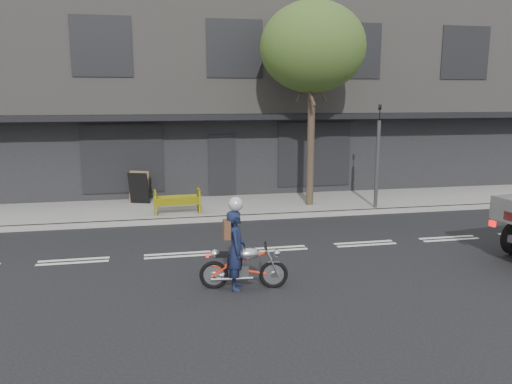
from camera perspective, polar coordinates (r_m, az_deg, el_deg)
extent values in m
plane|color=black|center=(12.55, 2.18, -6.55)|extent=(80.00, 80.00, 0.00)
cube|color=gray|center=(16.98, -1.49, -1.64)|extent=(32.00, 3.20, 0.15)
cube|color=gray|center=(15.45, -0.48, -2.90)|extent=(32.00, 0.20, 0.15)
cube|color=slate|center=(23.11, -4.37, 11.47)|extent=(26.00, 10.00, 8.00)
cylinder|color=#382B21|center=(16.70, 6.25, 4.79)|extent=(0.24, 0.24, 4.00)
ellipsoid|color=#344C1C|center=(16.68, 6.50, 16.13)|extent=(3.40, 3.40, 2.89)
cylinder|color=#2D2D30|center=(16.70, 13.67, 2.81)|extent=(0.12, 0.12, 3.00)
imported|color=black|center=(16.55, 13.94, 8.82)|extent=(0.08, 0.10, 0.50)
torus|color=black|center=(10.06, -4.84, -9.43)|extent=(0.58, 0.18, 0.58)
torus|color=black|center=(10.07, 2.02, -9.39)|extent=(0.58, 0.18, 0.58)
cube|color=#2D2D30|center=(10.01, -1.68, -8.94)|extent=(0.32, 0.25, 0.24)
ellipsoid|color=silver|center=(9.90, -0.89, -7.04)|extent=(0.50, 0.34, 0.23)
cube|color=black|center=(9.91, -3.29, -7.15)|extent=(0.48, 0.27, 0.07)
cylinder|color=black|center=(9.86, 1.13, -6.11)|extent=(0.12, 0.51, 0.03)
imported|color=#131A35|center=(9.85, -2.29, -6.63)|extent=(0.47, 0.64, 1.59)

